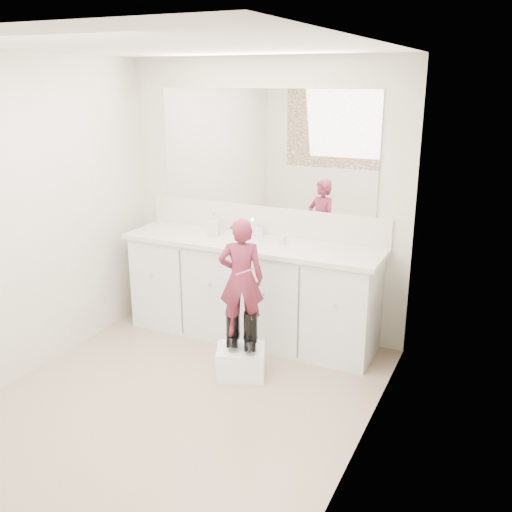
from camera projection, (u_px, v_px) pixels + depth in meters
The scene contains 17 objects.
floor at pixel (177, 403), 4.08m from camera, with size 3.00×3.00×0.00m, color #856C57.
ceiling at pixel (161, 46), 3.36m from camera, with size 3.00×3.00×0.00m, color white.
wall_back at pixel (265, 199), 5.01m from camera, with size 2.60×2.60×0.00m, color beige.
wall_left at pixel (23, 221), 4.25m from camera, with size 3.00×3.00×0.00m, color beige.
wall_right at pixel (365, 269), 3.19m from camera, with size 3.00×3.00×0.00m, color beige.
vanity_cabinet at pixel (251, 292), 5.01m from camera, with size 2.20×0.55×0.85m, color silver.
countertop at pixel (250, 244), 4.86m from camera, with size 2.28×0.58×0.04m, color beige.
backsplash at pixel (264, 220), 5.06m from camera, with size 2.28×0.03×0.25m, color beige.
mirror at pixel (264, 149), 4.87m from camera, with size 2.00×0.02×1.00m, color white.
faucet at pixel (259, 231), 4.98m from camera, with size 0.08×0.08×0.10m, color silver.
cup at pixel (282, 239), 4.77m from camera, with size 0.09×0.09×0.08m, color #F1E2C0.
soap_bottle at pixel (214, 223), 5.03m from camera, with size 0.10×0.10×0.22m, color beige.
step_stool at pixel (241, 361), 4.43m from camera, with size 0.36×0.30×0.23m, color white.
boot_left at pixel (233, 327), 4.39m from camera, with size 0.11×0.20×0.30m, color black, non-canonical shape.
boot_right at pixel (250, 331), 4.33m from camera, with size 0.11×0.20×0.30m, color black, non-canonical shape.
toddler at pixel (241, 279), 4.24m from camera, with size 0.34×0.22×0.92m, color #B13656.
toothbrush at pixel (245, 272), 4.12m from camera, with size 0.01×0.01×0.14m, color #CD4F83.
Camera 1 is at (2.03, -3.00, 2.22)m, focal length 40.00 mm.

